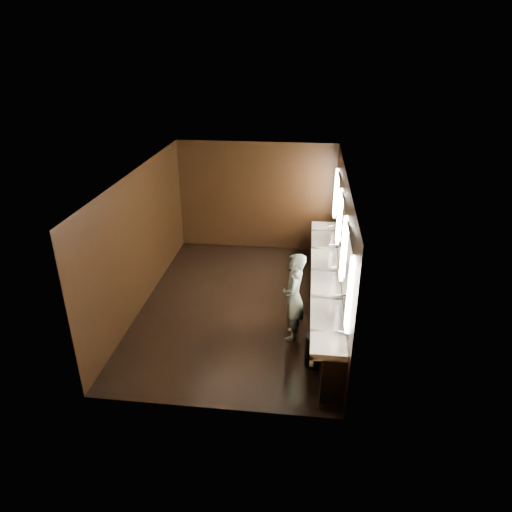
# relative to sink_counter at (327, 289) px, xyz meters

# --- Properties ---
(floor) EXTENTS (6.00, 6.00, 0.00)m
(floor) POSITION_rel_sink_counter_xyz_m (-1.79, 0.00, -0.50)
(floor) COLOR black
(floor) RESTS_ON ground
(ceiling) EXTENTS (4.00, 6.00, 0.02)m
(ceiling) POSITION_rel_sink_counter_xyz_m (-1.79, 0.00, 2.30)
(ceiling) COLOR #2D2D2B
(ceiling) RESTS_ON wall_back
(wall_back) EXTENTS (4.00, 0.02, 2.80)m
(wall_back) POSITION_rel_sink_counter_xyz_m (-1.79, 3.00, 0.90)
(wall_back) COLOR black
(wall_back) RESTS_ON floor
(wall_front) EXTENTS (4.00, 0.02, 2.80)m
(wall_front) POSITION_rel_sink_counter_xyz_m (-1.79, -3.00, 0.90)
(wall_front) COLOR black
(wall_front) RESTS_ON floor
(wall_left) EXTENTS (0.02, 6.00, 2.80)m
(wall_left) POSITION_rel_sink_counter_xyz_m (-3.79, 0.00, 0.90)
(wall_left) COLOR black
(wall_left) RESTS_ON floor
(wall_right) EXTENTS (0.02, 6.00, 2.80)m
(wall_right) POSITION_rel_sink_counter_xyz_m (0.21, 0.00, 0.90)
(wall_right) COLOR black
(wall_right) RESTS_ON floor
(sink_counter) EXTENTS (0.55, 5.40, 1.01)m
(sink_counter) POSITION_rel_sink_counter_xyz_m (0.00, 0.00, 0.00)
(sink_counter) COLOR black
(sink_counter) RESTS_ON floor
(mirror_band) EXTENTS (0.06, 5.03, 1.15)m
(mirror_band) POSITION_rel_sink_counter_xyz_m (0.19, -0.00, 1.25)
(mirror_band) COLOR #FFEED0
(mirror_band) RESTS_ON wall_right
(person) EXTENTS (0.46, 0.65, 1.69)m
(person) POSITION_rel_sink_counter_xyz_m (-0.65, -0.99, 0.35)
(person) COLOR #92D2DA
(person) RESTS_ON floor
(trash_bin) EXTENTS (0.46, 0.46, 0.58)m
(trash_bin) POSITION_rel_sink_counter_xyz_m (-0.22, -1.77, -0.21)
(trash_bin) COLOR black
(trash_bin) RESTS_ON floor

